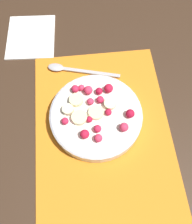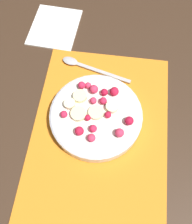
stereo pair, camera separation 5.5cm
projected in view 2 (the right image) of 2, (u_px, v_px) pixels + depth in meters
The scene contains 5 objects.
ground_plane at pixel (100, 132), 0.58m from camera, with size 3.00×3.00×0.00m, color #382619.
placemat at pixel (100, 132), 0.58m from camera, with size 0.44×0.31×0.01m.
fruit_bowl at pixel (96, 115), 0.57m from camera, with size 0.21×0.21×0.05m.
spoon at pixel (83, 66), 0.65m from camera, with size 0.06×0.19×0.01m.
napkin at pixel (55, 27), 0.71m from camera, with size 0.16×0.14×0.01m.
Camera 2 is at (0.20, 0.02, 0.54)m, focal length 40.00 mm.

